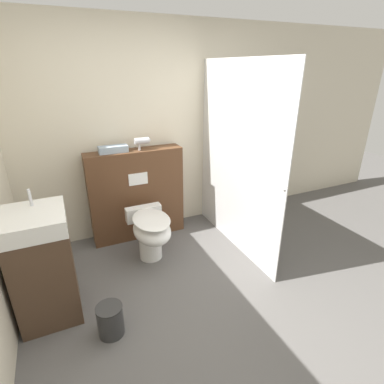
# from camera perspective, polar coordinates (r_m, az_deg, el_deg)

# --- Properties ---
(ground_plane) EXTENTS (12.00, 12.00, 0.00)m
(ground_plane) POSITION_cam_1_polar(r_m,az_deg,el_deg) (2.76, 4.62, -23.25)
(ground_plane) COLOR #565451
(wall_back) EXTENTS (8.00, 0.06, 2.50)m
(wall_back) POSITION_cam_1_polar(r_m,az_deg,el_deg) (3.70, -8.91, 11.17)
(wall_back) COLOR beige
(wall_back) RESTS_ON ground_plane
(partition_panel) EXTENTS (1.12, 0.25, 1.10)m
(partition_panel) POSITION_cam_1_polar(r_m,az_deg,el_deg) (3.68, -10.45, -0.46)
(partition_panel) COLOR #51331E
(partition_panel) RESTS_ON ground_plane
(shower_glass) EXTENTS (0.04, 1.64, 2.07)m
(shower_glass) POSITION_cam_1_polar(r_m,az_deg,el_deg) (3.31, 8.54, 5.91)
(shower_glass) COLOR silver
(shower_glass) RESTS_ON ground_plane
(toilet) EXTENTS (0.40, 0.64, 0.54)m
(toilet) POSITION_cam_1_polar(r_m,az_deg,el_deg) (3.26, -7.88, -7.43)
(toilet) COLOR white
(toilet) RESTS_ON ground_plane
(sink_vanity) EXTENTS (0.46, 0.52, 1.10)m
(sink_vanity) POSITION_cam_1_polar(r_m,az_deg,el_deg) (2.79, -26.43, -12.41)
(sink_vanity) COLOR #473323
(sink_vanity) RESTS_ON ground_plane
(hair_drier) EXTENTS (0.19, 0.07, 0.14)m
(hair_drier) POSITION_cam_1_polar(r_m,az_deg,el_deg) (3.48, -9.43, 9.54)
(hair_drier) COLOR #B7B7BC
(hair_drier) RESTS_ON partition_panel
(folded_towel) EXTENTS (0.32, 0.13, 0.07)m
(folded_towel) POSITION_cam_1_polar(r_m,az_deg,el_deg) (3.45, -14.79, 7.89)
(folded_towel) COLOR #8C9EAD
(folded_towel) RESTS_ON partition_panel
(waste_bin) EXTENTS (0.21, 0.21, 0.27)m
(waste_bin) POSITION_cam_1_polar(r_m,az_deg,el_deg) (2.65, -15.27, -22.48)
(waste_bin) COLOR #2D2D2D
(waste_bin) RESTS_ON ground_plane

